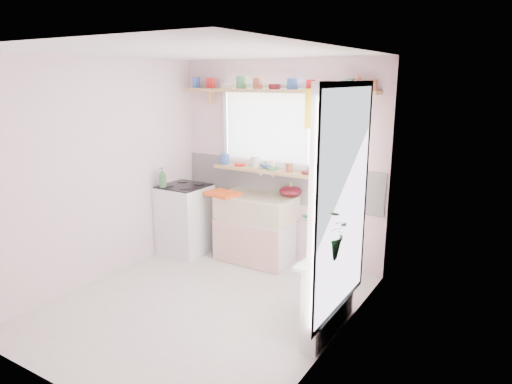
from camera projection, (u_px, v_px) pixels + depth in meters
The scene contains 19 objects.
room at pixel (300, 167), 4.75m from camera, with size 3.20×3.20×3.20m.
sink_unit at pixel (256, 228), 5.75m from camera, with size 0.95×0.65×1.11m.
cooker at pixel (185, 219), 6.03m from camera, with size 0.58×0.58×0.93m.
radiator_ledge at pixel (329, 291), 4.12m from camera, with size 0.22×0.95×0.78m.
windowsill at pixel (264, 170), 5.73m from camera, with size 1.40×0.22×0.04m, color tan.
pine_shelf at pixel (274, 91), 5.41m from camera, with size 2.52×0.24×0.04m, color tan.
shelf_crockery at pixel (275, 84), 5.39m from camera, with size 2.47×0.11×0.12m.
sill_crockery at pixel (260, 164), 5.74m from camera, with size 1.35×0.11×0.12m.
dish_tray at pixel (222, 194), 5.68m from camera, with size 0.39×0.29×0.04m, color #F44E15.
colander at pixel (291, 191), 5.62m from camera, with size 0.28×0.28×0.13m, color #540E18.
jade_plant at pixel (329, 232), 3.83m from camera, with size 0.43×0.37×0.48m, color #255D28.
fruit_bowl at pixel (338, 234), 4.39m from camera, with size 0.30×0.30×0.07m, color silver.
herb_pot at pixel (336, 240), 4.02m from camera, with size 0.12×0.08×0.22m, color #356528.
soap_bottle_sink at pixel (291, 189), 5.61m from camera, with size 0.08×0.08×0.18m, color #D9D760.
sill_cup at pixel (271, 164), 5.73m from camera, with size 0.14×0.14×0.11m, color white.
sill_bowl at pixel (268, 166), 5.76m from camera, with size 0.18×0.18×0.06m, color #386FB7.
shelf_vase at pixel (358, 83), 4.81m from camera, with size 0.16×0.16×0.16m, color #B54D37.
cooker_bottle at pixel (162, 177), 5.78m from camera, with size 0.10×0.10×0.25m, color #39723F.
fruit at pixel (339, 228), 4.38m from camera, with size 0.20×0.14×0.10m.
Camera 1 is at (2.71, -3.37, 2.28)m, focal length 32.00 mm.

